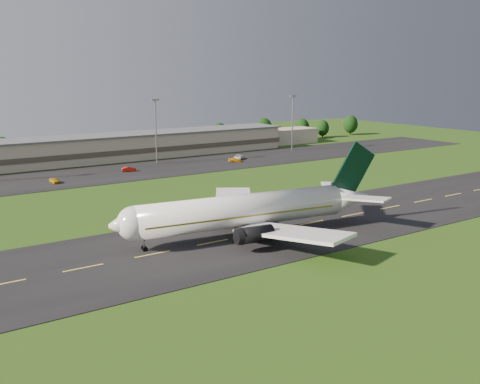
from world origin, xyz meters
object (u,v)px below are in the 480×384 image
service_vehicle_a (54,180)px  service_vehicle_c (238,157)px  light_mast_centre (156,124)px  service_vehicle_b (129,169)px  terminal (140,145)px  service_vehicle_d (235,160)px  airliner (247,211)px  light_mast_east (293,116)px

service_vehicle_a → service_vehicle_c: size_ratio=0.74×
light_mast_centre → service_vehicle_a: light_mast_centre is taller
service_vehicle_b → service_vehicle_a: bearing=117.1°
terminal → service_vehicle_c: (24.75, -23.51, -3.14)m
service_vehicle_b → service_vehicle_d: (35.39, -2.38, -0.07)m
airliner → terminal: size_ratio=0.35×
light_mast_centre → service_vehicle_c: (26.16, -7.33, -11.88)m
service_vehicle_c → service_vehicle_d: 5.24m
service_vehicle_b → service_vehicle_c: bearing=-73.7°
light_mast_centre → service_vehicle_b: (-12.95, -8.64, -11.95)m
airliner → service_vehicle_c: size_ratio=9.40×
airliner → service_vehicle_a: airliner is taller
light_mast_east → service_vehicle_a: size_ratio=5.05×
airliner → service_vehicle_d: bearing=66.3°
light_mast_centre → light_mast_east: 55.00m
service_vehicle_d → light_mast_east: bearing=-44.0°
terminal → service_vehicle_d: bearing=-52.3°
terminal → service_vehicle_b: size_ratio=34.50×
terminal → service_vehicle_a: size_ratio=35.99×
airliner → service_vehicle_a: bearing=111.1°
light_mast_centre → service_vehicle_a: (-35.63, -13.78, -11.95)m
service_vehicle_c → service_vehicle_d: size_ratio=1.27×
service_vehicle_b → service_vehicle_d: 35.47m
terminal → service_vehicle_c: bearing=-43.5°
airliner → service_vehicle_b: 71.95m
airliner → service_vehicle_d: (42.57, 69.10, -3.94)m
service_vehicle_a → service_vehicle_d: bearing=-2.2°
service_vehicle_b → light_mast_east: bearing=-68.4°
light_mast_east → terminal: bearing=163.2°
terminal → service_vehicle_c: size_ratio=26.67×
airliner → service_vehicle_d: airliner is taller
light_mast_centre → service_vehicle_b: 19.62m
airliner → light_mast_east: light_mast_east is taller
service_vehicle_a → service_vehicle_c: 62.12m
service_vehicle_a → service_vehicle_c: service_vehicle_c is taller
airliner → light_mast_east: size_ratio=2.51×
terminal → light_mast_east: light_mast_east is taller
terminal → service_vehicle_c: 34.28m
light_mast_east → service_vehicle_b: size_ratio=4.84×
service_vehicle_c → service_vehicle_b: bearing=-134.4°
service_vehicle_b → terminal: bearing=-15.7°
service_vehicle_b → service_vehicle_d: bearing=-79.5°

